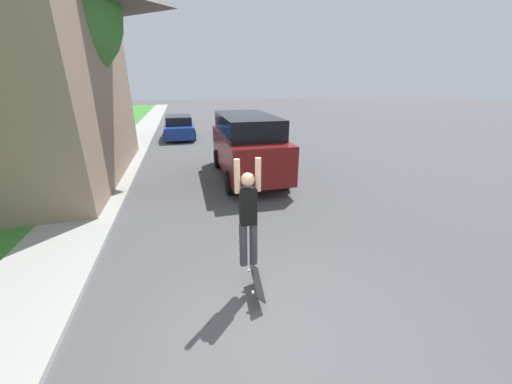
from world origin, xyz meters
name	(u,v)px	position (x,y,z in m)	size (l,w,h in m)	color
ground_plane	(261,338)	(0.00, 0.00, 0.00)	(120.00, 120.00, 0.00)	#49494C
sidewalk	(94,200)	(-3.60, 6.00, 0.05)	(1.80, 80.00, 0.10)	#9E9E99
lawn_tree_far	(44,8)	(-4.60, 8.58, 5.50)	(4.48, 4.48, 7.68)	brown
suv_parked	(247,144)	(1.44, 7.25, 1.24)	(2.12, 5.07, 2.28)	maroon
car_down_street	(179,127)	(-0.99, 16.45, 0.65)	(1.88, 4.37, 1.38)	navy
skateboarder	(248,214)	(0.06, 1.05, 1.44)	(0.41, 0.21, 1.82)	#38383D
skateboard	(257,282)	(0.16, 0.86, 0.27)	(0.27, 0.80, 0.28)	black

